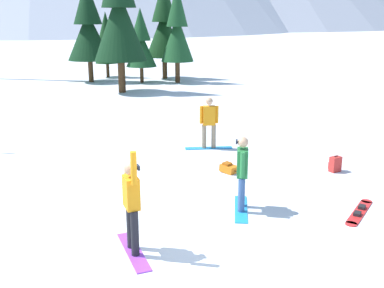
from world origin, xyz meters
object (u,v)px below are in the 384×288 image
(loose_snowboard_far_spare, at_px, (359,212))
(backpack_red, at_px, (335,164))
(snowboarder_foreground, at_px, (132,204))
(pine_tree_slender, at_px, (177,29))
(pine_tree_broad, at_px, (164,24))
(pine_tree_tall, at_px, (119,11))
(snowboarder_background, at_px, (209,122))
(pine_tree_young, at_px, (88,27))
(pine_tree_twin, at_px, (141,42))
(snowboarder_midground, at_px, (242,172))
(backpack_orange, at_px, (229,168))
(pine_tree_leaning, at_px, (106,42))

(loose_snowboard_far_spare, xyz_separation_m, backpack_red, (0.84, 2.72, 0.19))
(snowboarder_foreground, bearing_deg, pine_tree_slender, 78.42)
(pine_tree_broad, bearing_deg, backpack_red, -84.61)
(backpack_red, height_order, pine_tree_tall, pine_tree_tall)
(loose_snowboard_far_spare, height_order, backpack_red, backpack_red)
(snowboarder_background, height_order, backpack_red, snowboarder_background)
(pine_tree_broad, xyz_separation_m, pine_tree_young, (-5.12, -0.74, -0.12))
(backpack_red, bearing_deg, pine_tree_twin, 101.11)
(snowboarder_midground, relative_size, loose_snowboard_far_spare, 1.23)
(loose_snowboard_far_spare, distance_m, backpack_red, 2.85)
(snowboarder_foreground, distance_m, pine_tree_broad, 24.91)
(pine_tree_broad, distance_m, pine_tree_young, 5.18)
(snowboarder_background, bearing_deg, backpack_orange, -90.19)
(pine_tree_tall, bearing_deg, loose_snowboard_far_spare, -76.24)
(snowboarder_foreground, relative_size, pine_tree_slender, 0.32)
(snowboarder_midground, bearing_deg, loose_snowboard_far_spare, -15.04)
(pine_tree_slender, bearing_deg, backpack_red, -85.61)
(pine_tree_slender, xyz_separation_m, pine_tree_young, (-5.66, 1.51, 0.14))
(snowboarder_midground, height_order, pine_tree_broad, pine_tree_broad)
(snowboarder_midground, relative_size, backpack_red, 3.65)
(snowboarder_foreground, height_order, pine_tree_tall, pine_tree_tall)
(snowboarder_foreground, bearing_deg, pine_tree_leaning, 89.90)
(snowboarder_midground, relative_size, snowboarder_background, 1.00)
(loose_snowboard_far_spare, distance_m, pine_tree_leaning, 25.76)
(pine_tree_twin, bearing_deg, pine_tree_tall, -111.31)
(snowboarder_foreground, height_order, snowboarder_midground, snowboarder_foreground)
(snowboarder_midground, height_order, pine_tree_young, pine_tree_young)
(pine_tree_broad, xyz_separation_m, pine_tree_tall, (-3.29, -5.58, 0.80))
(snowboarder_midground, distance_m, pine_tree_leaning, 24.62)
(backpack_red, bearing_deg, pine_tree_leaning, 104.83)
(snowboarder_midground, xyz_separation_m, pine_tree_young, (-3.68, 22.20, 2.70))
(pine_tree_young, bearing_deg, snowboarder_foreground, -87.31)
(backpack_red, distance_m, pine_tree_young, 21.65)
(backpack_red, bearing_deg, pine_tree_young, 109.37)
(snowboarder_background, xyz_separation_m, pine_tree_young, (-4.10, 17.19, 2.70))
(backpack_red, height_order, pine_tree_slender, pine_tree_slender)
(backpack_orange, relative_size, pine_tree_slender, 0.09)
(loose_snowboard_far_spare, bearing_deg, pine_tree_twin, 97.62)
(snowboarder_background, relative_size, backpack_red, 3.66)
(backpack_orange, height_order, backpack_red, backpack_red)
(snowboarder_midground, distance_m, pine_tree_young, 22.66)
(snowboarder_midground, height_order, loose_snowboard_far_spare, snowboarder_midground)
(pine_tree_twin, bearing_deg, backpack_orange, -87.65)
(loose_snowboard_far_spare, bearing_deg, pine_tree_tall, 103.76)
(pine_tree_broad, distance_m, pine_tree_slender, 2.34)
(snowboarder_foreground, xyz_separation_m, pine_tree_broad, (4.01, 24.43, 2.76))
(backpack_red, bearing_deg, pine_tree_tall, 108.93)
(snowboarder_foreground, xyz_separation_m, loose_snowboard_far_spare, (5.14, 0.79, -0.95))
(snowboarder_foreground, height_order, pine_tree_twin, pine_tree_twin)
(loose_snowboard_far_spare, xyz_separation_m, pine_tree_twin, (-2.93, 21.88, 2.61))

